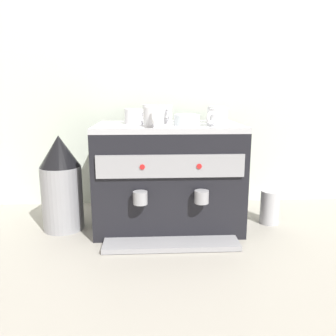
{
  "coord_description": "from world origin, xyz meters",
  "views": [
    {
      "loc": [
        -0.08,
        -1.5,
        0.59
      ],
      "look_at": [
        0.0,
        0.0,
        0.26
      ],
      "focal_mm": 36.86,
      "sensor_mm": 36.0,
      "label": 1
    }
  ],
  "objects_px": {
    "milk_pitcher": "(270,207)",
    "ceramic_cup_0": "(154,117)",
    "ceramic_cup_2": "(218,117)",
    "ceramic_bowl_0": "(187,120)",
    "ceramic_cup_3": "(165,114)",
    "coffee_grinder": "(61,184)",
    "espresso_machine": "(168,176)",
    "ceramic_cup_1": "(216,115)",
    "ceramic_cup_4": "(135,116)",
    "ceramic_bowl_1": "(186,118)",
    "ceramic_cup_5": "(150,113)"
  },
  "relations": [
    {
      "from": "milk_pitcher",
      "to": "ceramic_cup_0",
      "type": "bearing_deg",
      "value": -169.52
    },
    {
      "from": "ceramic_cup_2",
      "to": "ceramic_bowl_0",
      "type": "xyz_separation_m",
      "value": [
        -0.12,
        0.04,
        -0.01
      ]
    },
    {
      "from": "ceramic_cup_3",
      "to": "coffee_grinder",
      "type": "xyz_separation_m",
      "value": [
        -0.46,
        -0.1,
        -0.29
      ]
    },
    {
      "from": "espresso_machine",
      "to": "coffee_grinder",
      "type": "relative_size",
      "value": 1.5
    },
    {
      "from": "ceramic_cup_1",
      "to": "ceramic_bowl_0",
      "type": "distance_m",
      "value": 0.16
    },
    {
      "from": "ceramic_cup_3",
      "to": "ceramic_cup_4",
      "type": "distance_m",
      "value": 0.14
    },
    {
      "from": "ceramic_cup_1",
      "to": "coffee_grinder",
      "type": "bearing_deg",
      "value": -174.94
    },
    {
      "from": "ceramic_bowl_1",
      "to": "milk_pitcher",
      "type": "xyz_separation_m",
      "value": [
        0.38,
        -0.11,
        -0.4
      ]
    },
    {
      "from": "milk_pitcher",
      "to": "ceramic_bowl_1",
      "type": "bearing_deg",
      "value": 163.82
    },
    {
      "from": "ceramic_cup_5",
      "to": "ceramic_bowl_0",
      "type": "bearing_deg",
      "value": -45.66
    },
    {
      "from": "ceramic_cup_4",
      "to": "ceramic_bowl_1",
      "type": "xyz_separation_m",
      "value": [
        0.23,
        0.07,
        -0.01
      ]
    },
    {
      "from": "milk_pitcher",
      "to": "ceramic_cup_5",
      "type": "bearing_deg",
      "value": 167.36
    },
    {
      "from": "milk_pitcher",
      "to": "ceramic_cup_1",
      "type": "bearing_deg",
      "value": 169.94
    },
    {
      "from": "ceramic_cup_2",
      "to": "ceramic_cup_4",
      "type": "height_order",
      "value": "ceramic_cup_2"
    },
    {
      "from": "ceramic_cup_0",
      "to": "coffee_grinder",
      "type": "distance_m",
      "value": 0.5
    },
    {
      "from": "ceramic_cup_4",
      "to": "ceramic_bowl_0",
      "type": "relative_size",
      "value": 1.03
    },
    {
      "from": "ceramic_cup_3",
      "to": "coffee_grinder",
      "type": "height_order",
      "value": "ceramic_cup_3"
    },
    {
      "from": "espresso_machine",
      "to": "ceramic_cup_2",
      "type": "distance_m",
      "value": 0.34
    },
    {
      "from": "ceramic_cup_3",
      "to": "ceramic_cup_4",
      "type": "xyz_separation_m",
      "value": [
        -0.14,
        -0.04,
        -0.01
      ]
    },
    {
      "from": "coffee_grinder",
      "to": "ceramic_cup_3",
      "type": "bearing_deg",
      "value": 11.83
    },
    {
      "from": "espresso_machine",
      "to": "ceramic_cup_5",
      "type": "distance_m",
      "value": 0.3
    },
    {
      "from": "ceramic_cup_5",
      "to": "coffee_grinder",
      "type": "relative_size",
      "value": 0.26
    },
    {
      "from": "ceramic_cup_0",
      "to": "ceramic_cup_2",
      "type": "relative_size",
      "value": 1.31
    },
    {
      "from": "espresso_machine",
      "to": "ceramic_bowl_1",
      "type": "height_order",
      "value": "ceramic_bowl_1"
    },
    {
      "from": "ceramic_cup_3",
      "to": "milk_pitcher",
      "type": "height_order",
      "value": "ceramic_cup_3"
    },
    {
      "from": "ceramic_cup_2",
      "to": "ceramic_bowl_1",
      "type": "distance_m",
      "value": 0.22
    },
    {
      "from": "espresso_machine",
      "to": "ceramic_bowl_0",
      "type": "height_order",
      "value": "ceramic_bowl_0"
    },
    {
      "from": "milk_pitcher",
      "to": "ceramic_cup_2",
      "type": "bearing_deg",
      "value": -163.53
    },
    {
      "from": "espresso_machine",
      "to": "ceramic_cup_5",
      "type": "xyz_separation_m",
      "value": [
        -0.08,
        0.11,
        0.27
      ]
    },
    {
      "from": "ceramic_bowl_0",
      "to": "ceramic_bowl_1",
      "type": "distance_m",
      "value": 0.15
    },
    {
      "from": "milk_pitcher",
      "to": "ceramic_bowl_0",
      "type": "bearing_deg",
      "value": -174.76
    },
    {
      "from": "ceramic_cup_1",
      "to": "ceramic_cup_5",
      "type": "xyz_separation_m",
      "value": [
        -0.29,
        0.08,
        0.0
      ]
    },
    {
      "from": "milk_pitcher",
      "to": "ceramic_cup_4",
      "type": "bearing_deg",
      "value": 175.79
    },
    {
      "from": "espresso_machine",
      "to": "ceramic_bowl_1",
      "type": "relative_size",
      "value": 6.49
    },
    {
      "from": "ceramic_cup_3",
      "to": "ceramic_cup_5",
      "type": "bearing_deg",
      "value": 149.18
    },
    {
      "from": "ceramic_bowl_0",
      "to": "ceramic_cup_0",
      "type": "bearing_deg",
      "value": -155.98
    },
    {
      "from": "ceramic_bowl_1",
      "to": "coffee_grinder",
      "type": "bearing_deg",
      "value": -167.21
    },
    {
      "from": "ceramic_cup_3",
      "to": "milk_pitcher",
      "type": "xyz_separation_m",
      "value": [
        0.48,
        -0.08,
        -0.42
      ]
    },
    {
      "from": "ceramic_cup_5",
      "to": "ceramic_bowl_1",
      "type": "bearing_deg",
      "value": -4.17
    },
    {
      "from": "ceramic_cup_3",
      "to": "ceramic_cup_5",
      "type": "distance_m",
      "value": 0.08
    },
    {
      "from": "ceramic_cup_0",
      "to": "ceramic_bowl_0",
      "type": "relative_size",
      "value": 1.17
    },
    {
      "from": "ceramic_cup_2",
      "to": "milk_pitcher",
      "type": "bearing_deg",
      "value": 16.47
    },
    {
      "from": "ceramic_cup_1",
      "to": "ceramic_cup_4",
      "type": "bearing_deg",
      "value": -179.99
    },
    {
      "from": "ceramic_cup_2",
      "to": "ceramic_cup_3",
      "type": "xyz_separation_m",
      "value": [
        -0.21,
        0.16,
        0.0
      ]
    },
    {
      "from": "ceramic_bowl_0",
      "to": "ceramic_cup_4",
      "type": "bearing_deg",
      "value": 159.84
    },
    {
      "from": "ceramic_cup_5",
      "to": "milk_pitcher",
      "type": "relative_size",
      "value": 0.7
    },
    {
      "from": "ceramic_cup_3",
      "to": "coffee_grinder",
      "type": "bearing_deg",
      "value": -168.17
    },
    {
      "from": "ceramic_cup_1",
      "to": "ceramic_bowl_0",
      "type": "relative_size",
      "value": 1.09
    },
    {
      "from": "espresso_machine",
      "to": "ceramic_cup_5",
      "type": "bearing_deg",
      "value": 125.57
    },
    {
      "from": "ceramic_cup_3",
      "to": "ceramic_bowl_1",
      "type": "relative_size",
      "value": 1.08
    }
  ]
}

